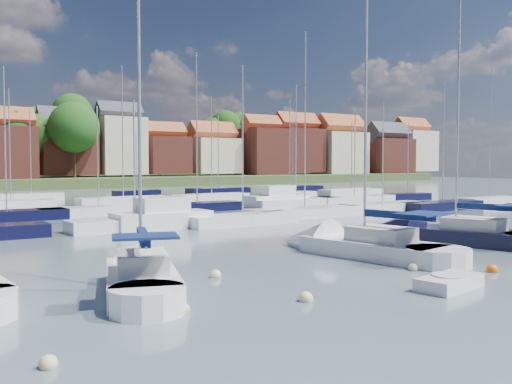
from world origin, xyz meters
TOP-DOWN VIEW (x-y plane):
  - ground at (0.00, 40.00)m, footprint 260.00×260.00m
  - sailboat_left at (-14.05, 2.69)m, footprint 5.35×9.54m
  - sailboat_centre at (-1.96, 4.12)m, footprint 4.83×11.54m
  - sailboat_navy at (5.78, 4.71)m, footprint 6.31×12.39m
  - tender at (-4.55, -3.91)m, footprint 3.10×1.83m
  - buoy_a at (-14.32, -1.44)m, footprint 0.45×0.45m
  - buoy_b at (-10.20, -2.43)m, footprint 0.49×0.49m
  - buoy_c at (-2.82, -0.68)m, footprint 0.42×0.42m
  - buoy_d at (-0.26, -2.81)m, footprint 0.50×0.50m
  - buoy_e at (2.05, 5.49)m, footprint 0.46×0.46m
  - buoy_g at (-19.05, -4.04)m, footprint 0.44×0.44m
  - buoy_h at (-10.75, 2.78)m, footprint 0.46×0.46m
  - marina_field at (1.91, 35.15)m, footprint 79.62×41.41m

SIDE VIEW (x-z plane):
  - ground at x=0.00m, z-range 0.00..0.00m
  - buoy_a at x=-14.32m, z-range -0.22..0.22m
  - buoy_b at x=-10.20m, z-range -0.24..0.24m
  - buoy_c at x=-2.82m, z-range -0.21..0.21m
  - buoy_d at x=-0.26m, z-range -0.25..0.25m
  - buoy_e at x=2.05m, z-range -0.23..0.23m
  - buoy_g at x=-19.05m, z-range -0.22..0.22m
  - buoy_h at x=-10.75m, z-range -0.23..0.23m
  - tender at x=-4.55m, z-range -0.07..0.56m
  - sailboat_navy at x=5.78m, z-range -7.94..8.64m
  - sailboat_centre at x=-1.96m, z-range -7.26..7.97m
  - sailboat_left at x=-14.05m, z-range -5.98..6.71m
  - marina_field at x=1.91m, z-range -7.53..8.40m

